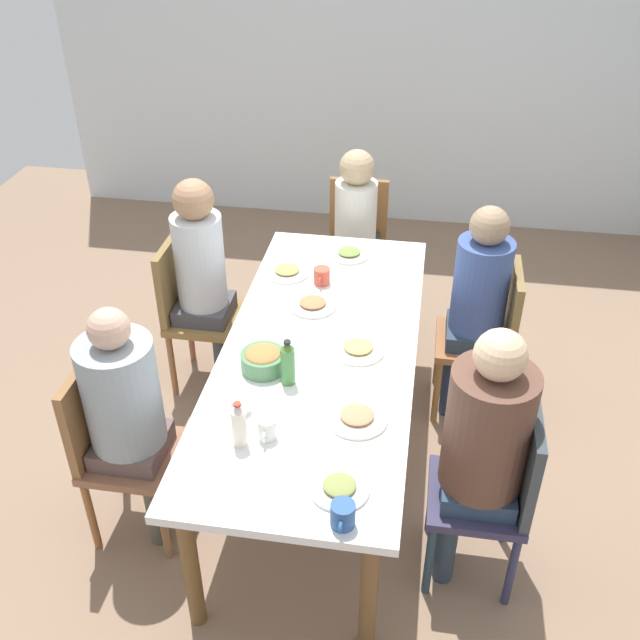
% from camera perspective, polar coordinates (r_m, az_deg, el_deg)
% --- Properties ---
extents(ground_plane, '(7.00, 7.00, 0.00)m').
position_cam_1_polar(ground_plane, '(3.93, 0.00, -10.71)').
color(ground_plane, '#896D56').
extents(wall_left, '(0.12, 5.14, 2.60)m').
position_cam_1_polar(wall_left, '(5.93, 4.87, 19.66)').
color(wall_left, silver).
rests_on(wall_left, ground_plane).
extents(dining_table, '(2.24, 0.91, 0.73)m').
position_cam_1_polar(dining_table, '(3.49, 0.00, -3.02)').
color(dining_table, white).
rests_on(dining_table, ground_plane).
extents(chair_0, '(0.40, 0.40, 0.90)m').
position_cam_1_polar(chair_0, '(3.40, -15.78, -9.18)').
color(chair_0, brown).
rests_on(chair_0, ground_plane).
extents(person_0, '(0.32, 0.32, 1.22)m').
position_cam_1_polar(person_0, '(3.22, -14.92, -6.54)').
color(person_0, brown).
rests_on(person_0, ground_plane).
extents(chair_1, '(0.40, 0.40, 0.90)m').
position_cam_1_polar(chair_1, '(4.83, 2.85, 6.22)').
color(chair_1, brown).
rests_on(chair_1, ground_plane).
extents(person_1, '(0.30, 0.30, 1.16)m').
position_cam_1_polar(person_1, '(4.66, 2.78, 7.74)').
color(person_1, '#433640').
rests_on(person_1, ground_plane).
extents(chair_2, '(0.40, 0.40, 0.90)m').
position_cam_1_polar(chair_2, '(4.20, -10.05, 1.06)').
color(chair_2, olive).
rests_on(chair_2, ground_plane).
extents(person_2, '(0.30, 0.30, 1.29)m').
position_cam_1_polar(person_2, '(4.05, -9.18, 3.95)').
color(person_2, '#363C38').
rests_on(person_2, ground_plane).
extents(chair_3, '(0.40, 0.40, 0.90)m').
position_cam_1_polar(chair_3, '(3.17, 13.71, -12.58)').
color(chair_3, '#33304F').
rests_on(chair_3, ground_plane).
extents(person_3, '(0.34, 0.34, 1.28)m').
position_cam_1_polar(person_3, '(2.98, 12.69, -9.03)').
color(person_3, '#2B3A47').
rests_on(person_3, ground_plane).
extents(chair_4, '(0.40, 0.40, 0.90)m').
position_cam_1_polar(chair_4, '(4.03, 13.09, -1.01)').
color(chair_4, '#965C37').
rests_on(chair_4, ground_plane).
extents(person_4, '(0.30, 0.30, 1.25)m').
position_cam_1_polar(person_4, '(3.89, 12.20, 1.86)').
color(person_4, '#23314E').
rests_on(person_4, ground_plane).
extents(plate_0, '(0.23, 0.23, 0.04)m').
position_cam_1_polar(plate_0, '(4.19, 2.29, 5.22)').
color(plate_0, silver).
rests_on(plate_0, dining_table).
extents(plate_1, '(0.24, 0.24, 0.04)m').
position_cam_1_polar(plate_1, '(4.01, -2.60, 3.81)').
color(plate_1, white).
rests_on(plate_1, dining_table).
extents(plate_2, '(0.23, 0.23, 0.04)m').
position_cam_1_polar(plate_2, '(2.76, 1.53, -12.95)').
color(plate_2, silver).
rests_on(plate_2, dining_table).
extents(plate_3, '(0.24, 0.24, 0.04)m').
position_cam_1_polar(plate_3, '(3.73, -0.58, 1.24)').
color(plate_3, silver).
rests_on(plate_3, dining_table).
extents(plate_4, '(0.25, 0.25, 0.04)m').
position_cam_1_polar(plate_4, '(3.42, 3.00, -2.24)').
color(plate_4, white).
rests_on(plate_4, dining_table).
extents(plate_5, '(0.26, 0.26, 0.04)m').
position_cam_1_polar(plate_5, '(3.05, 2.91, -7.58)').
color(plate_5, white).
rests_on(plate_5, dining_table).
extents(bowl_0, '(0.20, 0.20, 0.11)m').
position_cam_1_polar(bowl_0, '(3.29, -4.47, -3.10)').
color(bowl_0, '#4F8254').
rests_on(bowl_0, dining_table).
extents(cup_0, '(0.12, 0.09, 0.07)m').
position_cam_1_polar(cup_0, '(3.09, -6.25, -6.53)').
color(cup_0, white).
rests_on(cup_0, dining_table).
extents(cup_1, '(0.13, 0.09, 0.10)m').
position_cam_1_polar(cup_1, '(2.63, 1.79, -14.99)').
color(cup_1, '#2F5594').
rests_on(cup_1, dining_table).
extents(cup_2, '(0.12, 0.09, 0.09)m').
position_cam_1_polar(cup_2, '(3.91, 0.13, 3.46)').
color(cup_2, '#D4543D').
rests_on(cup_2, dining_table).
extents(cup_3, '(0.11, 0.08, 0.09)m').
position_cam_1_polar(cup_3, '(2.95, -4.17, -8.48)').
color(cup_3, white).
rests_on(cup_3, dining_table).
extents(bottle_0, '(0.06, 0.06, 0.22)m').
position_cam_1_polar(bottle_0, '(3.18, -2.54, -3.39)').
color(bottle_0, '#458741').
rests_on(bottle_0, dining_table).
extents(bottle_1, '(0.06, 0.06, 0.21)m').
position_cam_1_polar(bottle_1, '(2.90, -6.36, -8.14)').
color(bottle_1, beige).
rests_on(bottle_1, dining_table).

